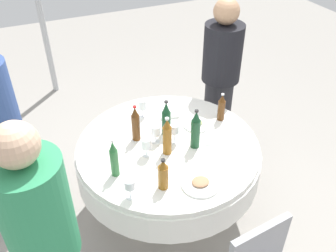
{
  "coord_description": "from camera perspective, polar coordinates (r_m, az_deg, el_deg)",
  "views": [
    {
      "loc": [
        0.86,
        1.94,
        2.46
      ],
      "look_at": [
        0.0,
        0.0,
        0.9
      ],
      "focal_mm": 39.46,
      "sensor_mm": 36.0,
      "label": 1
    }
  ],
  "objects": [
    {
      "name": "person_rear",
      "position": [
        2.93,
        -24.56,
        -0.88
      ],
      "size": [
        0.34,
        0.34,
        1.62
      ],
      "rotation": [
        0.0,
        0.0,
        4.3
      ],
      "color": "#4C3F33",
      "rests_on": "ground_plane"
    },
    {
      "name": "bottle_brown_far",
      "position": [
        2.71,
        -5.02,
        0.29
      ],
      "size": [
        0.06,
        0.06,
        0.3
      ],
      "color": "#593314",
      "rests_on": "dining_table"
    },
    {
      "name": "bottle_amber_outer",
      "position": [
        2.33,
        -0.75,
        -7.52
      ],
      "size": [
        0.07,
        0.07,
        0.23
      ],
      "color": "#8C5619",
      "rests_on": "dining_table"
    },
    {
      "name": "dining_table",
      "position": [
        2.83,
        0.0,
        -5.07
      ],
      "size": [
        1.38,
        1.38,
        0.74
      ],
      "color": "white",
      "rests_on": "ground_plane"
    },
    {
      "name": "ground_plane",
      "position": [
        3.25,
        0.0,
        -12.92
      ],
      "size": [
        10.0,
        10.0,
        0.0
      ],
      "primitive_type": "plane",
      "color": "gray"
    },
    {
      "name": "bottle_amber_mid",
      "position": [
        2.57,
        -0.14,
        -1.7
      ],
      "size": [
        0.06,
        0.06,
        0.3
      ],
      "color": "#8C5619",
      "rests_on": "dining_table"
    },
    {
      "name": "plate_east",
      "position": [
        2.42,
        5.03,
        -8.8
      ],
      "size": [
        0.26,
        0.26,
        0.04
      ],
      "color": "white",
      "rests_on": "dining_table"
    },
    {
      "name": "folded_napkin",
      "position": [
        3.04,
        0.06,
        2.12
      ],
      "size": [
        0.19,
        0.19,
        0.02
      ],
      "primitive_type": "cube",
      "rotation": [
        0.0,
        0.0,
        -0.22
      ],
      "color": "white",
      "rests_on": "dining_table"
    },
    {
      "name": "bottle_green_near",
      "position": [
        2.43,
        -8.33,
        -5.05
      ],
      "size": [
        0.06,
        0.06,
        0.29
      ],
      "color": "#2D6B38",
      "rests_on": "dining_table"
    },
    {
      "name": "person_near",
      "position": [
        2.08,
        -18.14,
        -17.29
      ],
      "size": [
        0.34,
        0.34,
        1.62
      ],
      "rotation": [
        0.0,
        0.0,
        -0.98
      ],
      "color": "slate",
      "rests_on": "ground_plane"
    },
    {
      "name": "wine_glass_mid",
      "position": [
        2.57,
        -3.36,
        -2.8
      ],
      "size": [
        0.07,
        0.07,
        0.15
      ],
      "color": "white",
      "rests_on": "dining_table"
    },
    {
      "name": "bottle_brown_west",
      "position": [
        2.95,
        8.26,
        2.81
      ],
      "size": [
        0.06,
        0.06,
        0.24
      ],
      "color": "#593314",
      "rests_on": "dining_table"
    },
    {
      "name": "wine_glass_outer",
      "position": [
        2.28,
        -5.93,
        -9.0
      ],
      "size": [
        0.07,
        0.07,
        0.15
      ],
      "color": "white",
      "rests_on": "dining_table"
    },
    {
      "name": "plate_left",
      "position": [
        2.92,
        4.42,
        0.27
      ],
      "size": [
        0.21,
        0.21,
        0.04
      ],
      "color": "white",
      "rests_on": "dining_table"
    },
    {
      "name": "wine_glass_far",
      "position": [
        2.69,
        -1.94,
        -0.81
      ],
      "size": [
        0.06,
        0.06,
        0.14
      ],
      "color": "white",
      "rests_on": "dining_table"
    },
    {
      "name": "bottle_dark_green_rear",
      "position": [
        2.75,
        -0.28,
        1.1
      ],
      "size": [
        0.07,
        0.07,
        0.29
      ],
      "color": "#194728",
      "rests_on": "dining_table"
    },
    {
      "name": "person_west",
      "position": [
        3.4,
        8.03,
        6.97
      ],
      "size": [
        0.34,
        0.34,
        1.56
      ],
      "rotation": [
        0.0,
        0.0,
        2.2
      ],
      "color": "#26262B",
      "rests_on": "ground_plane"
    },
    {
      "name": "wine_glass_north",
      "position": [
        2.97,
        -3.97,
        3.25
      ],
      "size": [
        0.07,
        0.07,
        0.15
      ],
      "color": "white",
      "rests_on": "dining_table"
    },
    {
      "name": "spoon_near",
      "position": [
        2.74,
        7.56,
        -2.97
      ],
      "size": [
        0.16,
        0.1,
        0.0
      ],
      "primitive_type": "cube",
      "rotation": [
        0.0,
        0.0,
        5.76
      ],
      "color": "silver",
      "rests_on": "dining_table"
    },
    {
      "name": "bottle_dark_green_north",
      "position": [
        2.63,
        4.28,
        -0.63
      ],
      "size": [
        0.07,
        0.07,
        0.32
      ],
      "color": "#194728",
      "rests_on": "dining_table"
    },
    {
      "name": "wine_glass_east",
      "position": [
        2.68,
        1.06,
        -0.59
      ],
      "size": [
        0.07,
        0.07,
        0.16
      ],
      "color": "white",
      "rests_on": "dining_table"
    }
  ]
}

